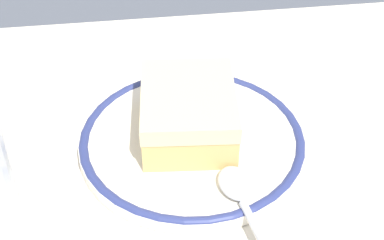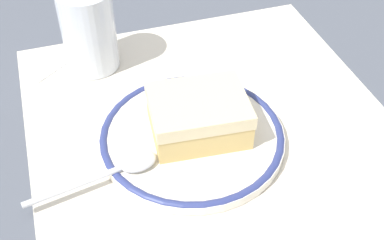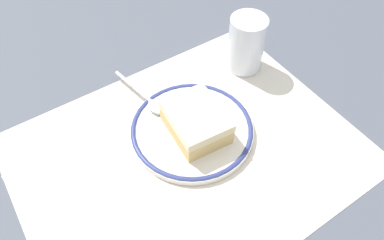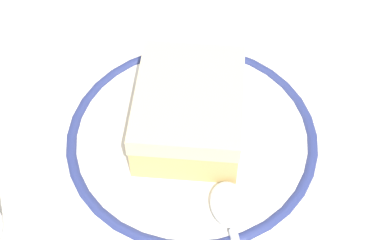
# 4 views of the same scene
# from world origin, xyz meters

# --- Properties ---
(ground_plane) EXTENTS (2.40, 2.40, 0.00)m
(ground_plane) POSITION_xyz_m (0.00, 0.00, 0.00)
(ground_plane) COLOR #4C515B
(placemat) EXTENTS (0.51, 0.41, 0.00)m
(placemat) POSITION_xyz_m (0.00, 0.00, 0.00)
(placemat) COLOR beige
(placemat) RESTS_ON ground_plane
(plate) EXTENTS (0.20, 0.20, 0.01)m
(plate) POSITION_xyz_m (0.03, 0.03, 0.01)
(plate) COLOR silver
(plate) RESTS_ON placemat
(cake_slice) EXTENTS (0.09, 0.11, 0.04)m
(cake_slice) POSITION_xyz_m (0.03, 0.02, 0.03)
(cake_slice) COLOR #DBB76B
(cake_slice) RESTS_ON plate
(spoon) EXTENTS (0.04, 0.14, 0.01)m
(spoon) POSITION_xyz_m (-0.00, 0.11, 0.02)
(spoon) COLOR silver
(spoon) RESTS_ON plate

